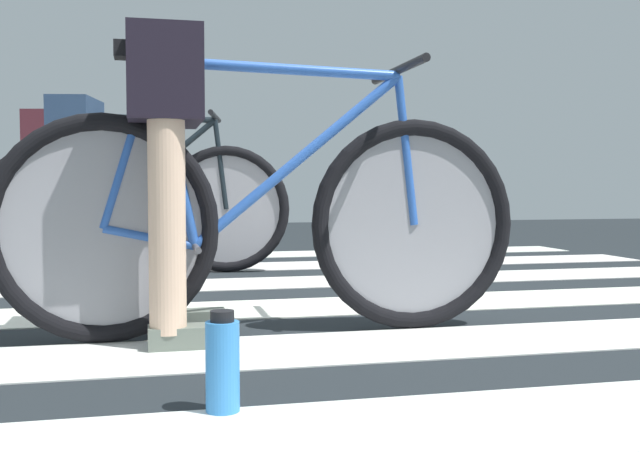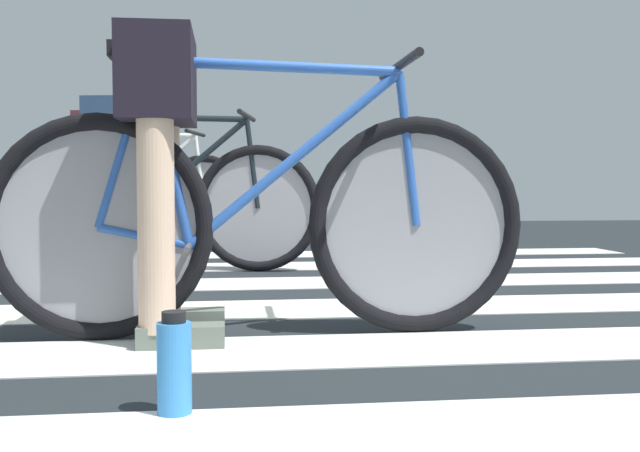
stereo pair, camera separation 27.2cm
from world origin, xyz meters
The scene contains 9 objects.
ground centered at (0.00, 0.00, 0.01)m, with size 18.00×14.00×0.02m.
crosswalk_markings centered at (0.01, -0.16, 0.02)m, with size 5.45×5.75×0.00m.
bicycle_1_of_3 centered at (-0.06, -0.31, 0.41)m, with size 1.74×0.52×0.93m.
cyclist_1_of_3 centered at (-0.37, -0.31, 0.64)m, with size 0.31×0.41×0.96m.
bicycle_2_of_3 centered at (-0.50, 1.61, 0.41)m, with size 1.72×0.55×0.93m.
cyclist_2_of_3 centered at (-0.81, 1.66, 0.65)m, with size 0.37×0.44×0.97m.
bicycle_3_of_3 centered at (-0.85, 3.08, 0.41)m, with size 1.71×0.57×0.93m.
cyclist_3_of_3 centered at (-1.15, 3.14, 0.69)m, with size 0.39×0.45×1.04m.
water_bottle centered at (-0.28, -1.11, 0.13)m, with size 0.07×0.07×0.22m.
Camera 2 is at (-0.16, -2.70, 0.51)m, focal length 41.86 mm.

